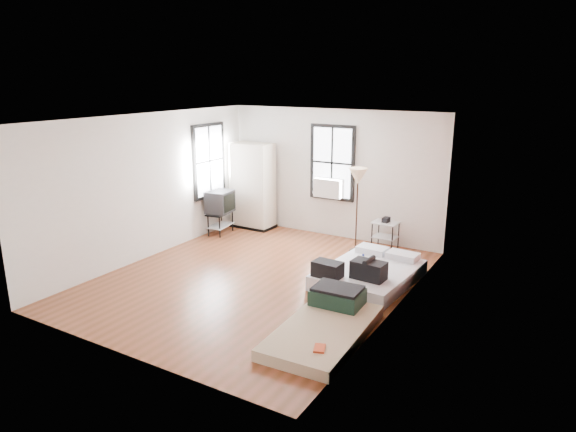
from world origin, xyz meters
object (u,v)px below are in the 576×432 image
Objects in this scene: wardrobe at (253,186)px; floor_lamp at (358,180)px; mattress_bare at (327,322)px; side_table at (386,228)px; mattress_main at (368,273)px; tv_stand at (220,203)px.

wardrobe reaches higher than floor_lamp.
wardrobe is at bearing 132.99° from mattress_bare.
mattress_bare is 1.04× the size of wardrobe.
side_table is 1.21m from floor_lamp.
floor_lamp is (2.79, -0.39, 0.48)m from wardrobe.
mattress_bare is at bearing -73.22° from floor_lamp.
wardrobe is at bearing -178.77° from side_table.
wardrobe is 3.30m from side_table.
mattress_main is 2.09m from floor_lamp.
tv_stand is at bearing 170.22° from mattress_main.
floor_lamp reaches higher than tv_stand.
wardrobe is 2.86m from floor_lamp.
wardrobe is 0.93m from tv_stand.
tv_stand is at bearing 142.25° from mattress_bare.
floor_lamp is at bearing 124.90° from mattress_main.
mattress_main is 1.16× the size of floor_lamp.
side_table is 0.39× the size of floor_lamp.
side_table is at bearing 6.28° from tv_stand.
floor_lamp reaches higher than mattress_bare.
mattress_main is at bearing 92.69° from mattress_bare.
mattress_main is 1.01× the size of wardrobe.
tv_stand is (-3.96, 0.97, 0.54)m from mattress_main.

